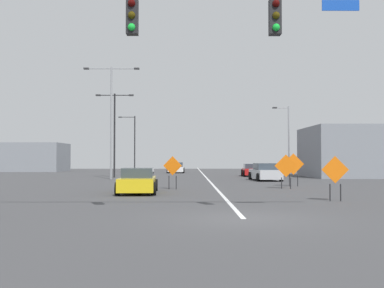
# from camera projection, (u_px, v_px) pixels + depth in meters

# --- Properties ---
(ground) EXTENTS (134.34, 134.34, 0.00)m
(ground) POSITION_uv_depth(u_px,v_px,m) (244.00, 219.00, 13.55)
(ground) COLOR #444447
(road_centre_stripe) EXTENTS (0.16, 74.64, 0.01)m
(road_centre_stripe) POSITION_uv_depth(u_px,v_px,m) (204.00, 175.00, 50.85)
(road_centre_stripe) COLOR white
(road_centre_stripe) RESTS_ON ground
(traffic_signal_assembly) EXTENTS (12.67, 0.44, 6.99)m
(traffic_signal_assembly) POSITION_uv_depth(u_px,v_px,m) (133.00, 38.00, 13.68)
(traffic_signal_assembly) COLOR gray
(traffic_signal_assembly) RESTS_ON ground
(street_lamp_mid_left) EXTENTS (3.51, 0.24, 7.80)m
(street_lamp_mid_left) POSITION_uv_depth(u_px,v_px,m) (115.00, 127.00, 43.44)
(street_lamp_mid_left) COLOR black
(street_lamp_mid_left) RESTS_ON ground
(street_lamp_near_right) EXTENTS (2.33, 0.24, 7.58)m
(street_lamp_near_right) POSITION_uv_depth(u_px,v_px,m) (133.00, 140.00, 64.02)
(street_lamp_near_right) COLOR black
(street_lamp_near_right) RESTS_ON ground
(street_lamp_mid_right) EXTENTS (1.75, 0.24, 7.19)m
(street_lamp_mid_right) POSITION_uv_depth(u_px,v_px,m) (287.00, 137.00, 48.63)
(street_lamp_mid_right) COLOR gray
(street_lamp_mid_right) RESTS_ON ground
(street_lamp_near_left) EXTENTS (4.75, 0.24, 9.59)m
(street_lamp_near_left) POSITION_uv_depth(u_px,v_px,m) (111.00, 113.00, 39.85)
(street_lamp_near_left) COLOR gray
(street_lamp_near_left) RESTS_ON ground
(construction_sign_median_far) EXTENTS (1.13, 0.05, 1.86)m
(construction_sign_median_far) POSITION_uv_depth(u_px,v_px,m) (335.00, 172.00, 19.27)
(construction_sign_median_far) COLOR orange
(construction_sign_median_far) RESTS_ON ground
(construction_sign_right_lane) EXTENTS (1.32, 0.18, 1.99)m
(construction_sign_right_lane) POSITION_uv_depth(u_px,v_px,m) (286.00, 167.00, 27.16)
(construction_sign_right_lane) COLOR orange
(construction_sign_right_lane) RESTS_ON ground
(construction_sign_left_shoulder) EXTENTS (1.07, 0.30, 1.89)m
(construction_sign_left_shoulder) POSITION_uv_depth(u_px,v_px,m) (173.00, 168.00, 26.70)
(construction_sign_left_shoulder) COLOR orange
(construction_sign_left_shoulder) RESTS_ON ground
(construction_sign_median_near) EXTENTS (1.35, 0.08, 2.08)m
(construction_sign_median_near) POSITION_uv_depth(u_px,v_px,m) (293.00, 166.00, 29.53)
(construction_sign_median_near) COLOR orange
(construction_sign_median_near) RESTS_ON ground
(car_white_passing) EXTENTS (2.11, 3.95, 1.28)m
(car_white_passing) POSITION_uv_depth(u_px,v_px,m) (176.00, 168.00, 57.49)
(car_white_passing) COLOR white
(car_white_passing) RESTS_ON ground
(car_yellow_distant) EXTENTS (2.10, 4.52, 1.28)m
(car_yellow_distant) POSITION_uv_depth(u_px,v_px,m) (138.00, 181.00, 23.81)
(car_yellow_distant) COLOR gold
(car_yellow_distant) RESTS_ON ground
(car_red_approaching) EXTENTS (2.14, 4.25, 1.24)m
(car_red_approaching) POSITION_uv_depth(u_px,v_px,m) (252.00, 170.00, 46.41)
(car_red_approaching) COLOR red
(car_red_approaching) RESTS_ON ground
(car_silver_mid) EXTENTS (2.23, 4.70, 1.38)m
(car_silver_mid) POSITION_uv_depth(u_px,v_px,m) (265.00, 172.00, 37.36)
(car_silver_mid) COLOR #B7BABF
(car_silver_mid) RESTS_ON ground
(roadside_building_east) EXTENTS (10.64, 8.97, 4.75)m
(roadside_building_east) POSITION_uv_depth(u_px,v_px,m) (364.00, 152.00, 44.55)
(roadside_building_east) COLOR gray
(roadside_building_east) RESTS_ON ground
(roadside_building_west) EXTENTS (8.75, 7.23, 3.86)m
(roadside_building_west) POSITION_uv_depth(u_px,v_px,m) (32.00, 157.00, 64.19)
(roadside_building_west) COLOR gray
(roadside_building_west) RESTS_ON ground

